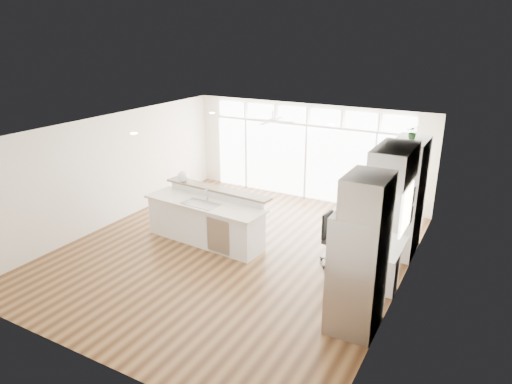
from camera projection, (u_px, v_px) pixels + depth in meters
The scene contains 24 objects.
floor at pixel (234, 251), 10.01m from camera, with size 7.00×8.00×0.02m, color #4A2D16.
ceiling at pixel (232, 130), 9.11m from camera, with size 7.00×8.00×0.02m, color white.
wall_back at pixel (307, 152), 12.86m from camera, with size 7.00×0.04×2.70m, color white.
wall_front at pixel (80, 279), 6.26m from camera, with size 7.00×0.04×2.70m, color white.
wall_left at pixel (111, 170), 11.15m from camera, with size 0.04×8.00×2.70m, color white.
wall_right at pixel (404, 226), 7.96m from camera, with size 0.04×8.00×2.70m, color white.
glass_wall at pixel (306, 162), 12.91m from camera, with size 5.80×0.06×2.08m, color white.
transom_row at pixel (308, 115), 12.47m from camera, with size 5.90×0.06×0.40m, color white.
desk_window at pixel (406, 209), 8.16m from camera, with size 0.04×0.85×0.85m, color white.
ceiling_fan at pixel (273, 117), 11.72m from camera, with size 1.16×1.16×0.32m, color white.
recessed_lights at pixel (237, 129), 9.28m from camera, with size 3.40×3.00×0.02m, color white.
oven_cabinet at pixel (405, 197), 9.63m from camera, with size 0.64×1.20×2.50m, color white.
desk_nook at pixel (382, 263), 8.70m from camera, with size 0.72×1.30×0.76m, color white.
upper_cabinets at pixel (394, 164), 8.03m from camera, with size 0.64×1.30×0.64m, color white.
refrigerator at pixel (357, 272), 7.14m from camera, with size 0.76×0.90×2.00m, color #A4A5A9.
fridge_cabinet at pixel (368, 194), 6.68m from camera, with size 0.64×0.90×0.60m, color white.
framed_photos at pixel (412, 206), 8.73m from camera, with size 0.06×0.22×0.80m, color black.
kitchen_island at pixel (205, 218), 10.28m from camera, with size 2.93×1.10×1.16m, color white.
rug at pixel (368, 259), 9.63m from camera, with size 0.86×0.62×0.01m, color #3B1D13.
office_chair at pixel (336, 241), 9.23m from camera, with size 0.57×0.53×1.10m, color black.
fishbowl at pixel (183, 176), 10.85m from camera, with size 0.27×0.27×0.27m, color white.
monitor at pixel (380, 233), 8.54m from camera, with size 0.09×0.53×0.44m, color black.
keyboard at pixel (370, 242), 8.69m from camera, with size 0.13×0.34×0.02m, color silver.
potted_plant at pixel (413, 134), 9.18m from camera, with size 0.26×0.28×0.22m, color #285D28.
Camera 1 is at (4.77, -7.65, 4.56)m, focal length 32.00 mm.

